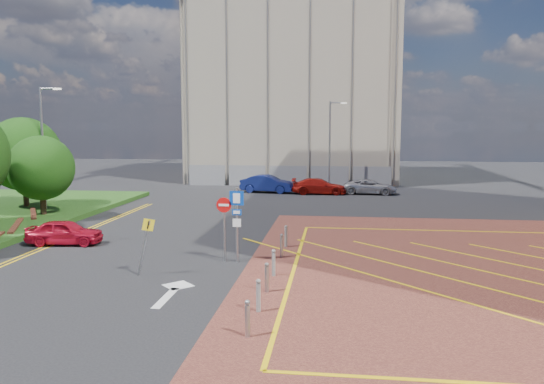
% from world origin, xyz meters
% --- Properties ---
extents(ground, '(140.00, 140.00, 0.00)m').
position_xyz_m(ground, '(0.00, 0.00, 0.00)').
color(ground, black).
rests_on(ground, ground).
extents(tree_c, '(4.00, 4.00, 4.90)m').
position_xyz_m(tree_c, '(-13.50, 10.00, 3.19)').
color(tree_c, '#3D2B1C').
rests_on(tree_c, grass_bed).
extents(tree_d, '(5.00, 5.00, 6.08)m').
position_xyz_m(tree_d, '(-16.50, 13.00, 3.87)').
color(tree_d, '#3D2B1C').
rests_on(tree_d, grass_bed).
extents(lamp_left_far, '(1.53, 0.16, 8.00)m').
position_xyz_m(lamp_left_far, '(-14.42, 12.00, 4.66)').
color(lamp_left_far, '#9EA0A8').
rests_on(lamp_left_far, grass_bed).
extents(lamp_back, '(1.53, 0.16, 8.00)m').
position_xyz_m(lamp_back, '(4.08, 28.00, 4.36)').
color(lamp_back, '#9EA0A8').
rests_on(lamp_back, ground).
extents(sign_cluster, '(1.17, 0.12, 3.20)m').
position_xyz_m(sign_cluster, '(0.30, 0.98, 1.95)').
color(sign_cluster, '#9EA0A8').
rests_on(sign_cluster, ground).
extents(warning_sign, '(0.73, 0.41, 2.25)m').
position_xyz_m(warning_sign, '(-2.61, -1.48, 1.43)').
color(warning_sign, '#9EA0A8').
rests_on(warning_sign, ground).
extents(bollard_row, '(0.14, 11.14, 0.90)m').
position_xyz_m(bollard_row, '(2.30, -1.67, 0.47)').
color(bollard_row, '#9EA0A8').
rests_on(bollard_row, forecourt).
extents(construction_building, '(21.20, 19.20, 22.00)m').
position_xyz_m(construction_building, '(0.00, 40.00, 11.00)').
color(construction_building, gray).
rests_on(construction_building, ground).
extents(construction_fence, '(21.60, 0.06, 2.00)m').
position_xyz_m(construction_fence, '(1.00, 30.00, 1.00)').
color(construction_fence, gray).
rests_on(construction_fence, ground).
extents(car_red_left, '(3.74, 1.86, 1.22)m').
position_xyz_m(car_red_left, '(-8.50, 3.31, 0.61)').
color(car_red_left, red).
rests_on(car_red_left, ground).
extents(car_blue_back, '(4.87, 2.28, 1.54)m').
position_xyz_m(car_blue_back, '(-1.32, 24.95, 0.77)').
color(car_blue_back, navy).
rests_on(car_blue_back, ground).
extents(car_red_back, '(4.68, 2.01, 1.34)m').
position_xyz_m(car_red_back, '(3.19, 24.45, 0.67)').
color(car_red_back, '#A0130D').
rests_on(car_red_back, ground).
extents(car_silver_back, '(4.65, 2.42, 1.25)m').
position_xyz_m(car_silver_back, '(7.53, 24.98, 0.62)').
color(car_silver_back, '#A8A7AE').
rests_on(car_silver_back, ground).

